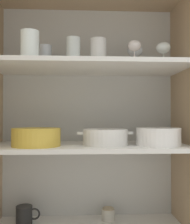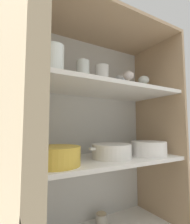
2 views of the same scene
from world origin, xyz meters
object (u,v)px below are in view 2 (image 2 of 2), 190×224
at_px(storage_jar, 101,219).
at_px(mixing_bowl_large, 55,155).
at_px(plate_stack_white, 149,148).
at_px(casserole_dish, 112,151).

bearing_deg(storage_jar, mixing_bowl_large, -152.63).
bearing_deg(storage_jar, plate_stack_white, -40.18).
xyz_separation_m(plate_stack_white, mixing_bowl_large, (-0.55, 0.00, 0.00)).
bearing_deg(casserole_dish, storage_jar, 79.27).
relative_size(mixing_bowl_large, storage_jar, 3.17).
bearing_deg(mixing_bowl_large, casserole_dish, 4.97).
distance_m(plate_stack_white, casserole_dish, 0.24).
distance_m(plate_stack_white, mixing_bowl_large, 0.55).
height_order(plate_stack_white, mixing_bowl_large, same).
relative_size(plate_stack_white, storage_jar, 2.93).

